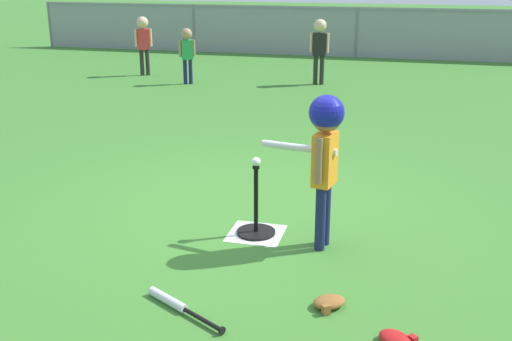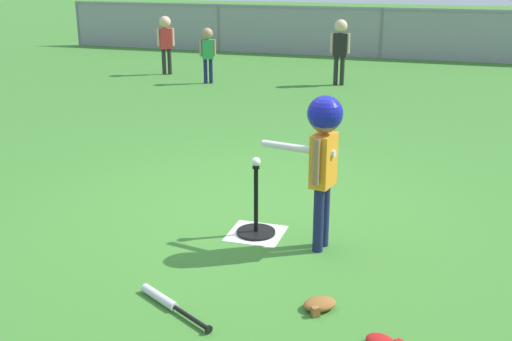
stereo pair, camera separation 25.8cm
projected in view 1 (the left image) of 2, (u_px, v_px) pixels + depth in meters
The scene contains 12 objects.
ground_plane at pixel (247, 213), 5.54m from camera, with size 60.00×60.00×0.00m, color #3D7A2D.
home_plate at pixel (256, 233), 5.11m from camera, with size 0.44×0.44×0.01m, color white.
batting_tee at pixel (256, 224), 5.08m from camera, with size 0.32×0.32×0.59m.
baseball_on_tee at pixel (256, 162), 4.91m from camera, with size 0.07×0.07×0.07m, color white.
batter_child at pixel (325, 141), 4.61m from camera, with size 0.64×0.34×1.21m.
fielder_deep_center at pixel (320, 43), 11.12m from camera, with size 0.35×0.23×1.17m.
fielder_near_right at pixel (187, 48), 11.20m from camera, with size 0.28×0.20×1.01m.
fielder_near_left at pixel (143, 38), 12.04m from camera, with size 0.30×0.23×1.13m.
spare_bat_silver at pixel (175, 304), 4.00m from camera, with size 0.63×0.39×0.06m.
glove_near_bats at pixel (329, 302), 4.01m from camera, with size 0.27×0.26×0.07m.
glove_outfield_drop at pixel (396, 340), 3.62m from camera, with size 0.27×0.26×0.07m.
outfield_fence at pixel (356, 31), 14.39m from camera, with size 16.06×0.06×1.15m.
Camera 1 is at (1.33, -4.96, 2.12)m, focal length 43.53 mm.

